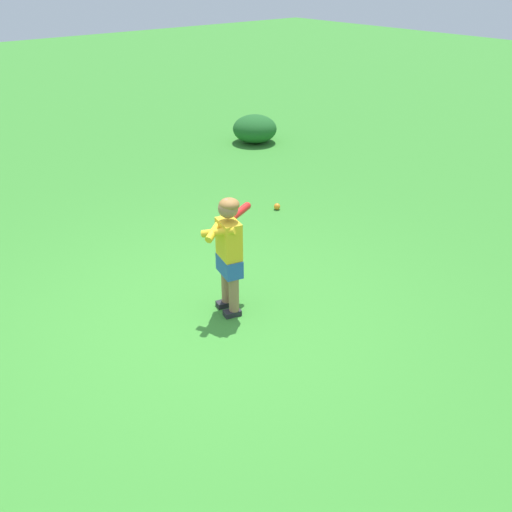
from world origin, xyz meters
TOP-DOWN VIEW (x-y plane):
  - ground_plane at (0.00, 0.00)m, footprint 40.00×40.00m
  - child_batter at (-0.03, 0.25)m, footprint 0.36×0.62m
  - play_ball_far_right at (-1.48, 2.11)m, footprint 0.08×0.08m
  - shrub_right_background at (-3.93, 3.79)m, footprint 0.75×0.74m

SIDE VIEW (x-z plane):
  - ground_plane at x=0.00m, z-range 0.00..0.00m
  - play_ball_far_right at x=-1.48m, z-range 0.00..0.08m
  - shrub_right_background at x=-3.93m, z-range 0.00..0.47m
  - child_batter at x=-0.03m, z-range 0.11..1.19m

